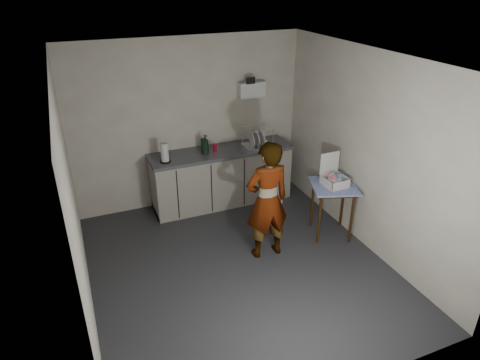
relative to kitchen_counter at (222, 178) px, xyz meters
name	(u,v)px	position (x,y,z in m)	size (l,w,h in m)	color
ground	(239,267)	(-0.40, -1.70, -0.43)	(4.00, 4.00, 0.00)	#27282C
wall_back	(190,124)	(-0.40, 0.29, 0.87)	(3.60, 0.02, 2.60)	beige
wall_right	(367,153)	(1.39, -1.70, 0.87)	(0.02, 4.00, 2.60)	beige
wall_left	(74,205)	(-2.19, -1.70, 0.87)	(0.02, 4.00, 2.60)	beige
ceiling	(239,61)	(-0.40, -1.70, 2.17)	(3.60, 4.00, 0.01)	white
kitchen_counter	(222,178)	(0.00, 0.00, 0.00)	(2.24, 0.62, 0.91)	black
wall_shelf	(251,90)	(0.60, 0.22, 1.32)	(0.42, 0.18, 0.37)	silver
side_table	(333,192)	(1.10, -1.47, 0.25)	(0.77, 0.77, 0.78)	#3B240D
standing_man	(267,201)	(0.04, -1.56, 0.37)	(0.59, 0.38, 1.60)	#B2A593
soap_bottle	(205,144)	(-0.26, -0.03, 0.63)	(0.11, 0.11, 0.30)	black
soda_can	(215,148)	(-0.10, -0.01, 0.54)	(0.07, 0.07, 0.12)	red
dark_bottle	(203,146)	(-0.29, 0.00, 0.60)	(0.07, 0.07, 0.23)	black
paper_towel	(165,153)	(-0.90, -0.10, 0.62)	(0.16, 0.16, 0.29)	black
dish_rack	(257,142)	(0.59, -0.06, 0.55)	(0.44, 0.33, 0.31)	white
bakery_box	(334,178)	(1.10, -1.46, 0.45)	(0.31, 0.32, 0.42)	silver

